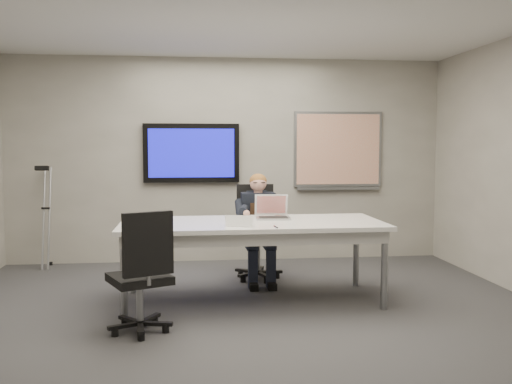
{
  "coord_description": "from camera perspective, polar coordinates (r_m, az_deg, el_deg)",
  "views": [
    {
      "loc": [
        -0.49,
        -4.89,
        1.61
      ],
      "look_at": [
        0.17,
        1.06,
        1.12
      ],
      "focal_mm": 40.0,
      "sensor_mm": 36.0,
      "label": 1
    }
  ],
  "objects": [
    {
      "name": "floor",
      "position": [
        5.17,
        -0.62,
        -13.42
      ],
      "size": [
        6.0,
        6.0,
        0.02
      ],
      "primitive_type": "cube",
      "color": "#353538",
      "rests_on": "ground"
    },
    {
      "name": "ceiling",
      "position": [
        5.05,
        -0.65,
        18.35
      ],
      "size": [
        6.0,
        6.0,
        0.02
      ],
      "primitive_type": "cube",
      "color": "silver",
      "rests_on": "wall_back"
    },
    {
      "name": "wall_back",
      "position": [
        7.9,
        -2.83,
        3.2
      ],
      "size": [
        6.0,
        0.02,
        2.8
      ],
      "primitive_type": "cube",
      "color": "gray",
      "rests_on": "ground"
    },
    {
      "name": "wall_front",
      "position": [
        1.96,
        8.24,
        -1.45
      ],
      "size": [
        6.0,
        0.02,
        2.8
      ],
      "primitive_type": "cube",
      "color": "gray",
      "rests_on": "ground"
    },
    {
      "name": "conference_table",
      "position": [
        5.86,
        -0.4,
        -3.89
      ],
      "size": [
        2.69,
        1.14,
        0.83
      ],
      "rotation": [
        0.0,
        0.0,
        0.01
      ],
      "color": "white",
      "rests_on": "ground"
    },
    {
      "name": "tv_display",
      "position": [
        7.83,
        -6.47,
        3.89
      ],
      "size": [
        1.3,
        0.09,
        0.8
      ],
      "color": "black",
      "rests_on": "wall_back"
    },
    {
      "name": "whiteboard",
      "position": [
        8.12,
        8.19,
        4.12
      ],
      "size": [
        1.25,
        0.08,
        1.1
      ],
      "color": "gray",
      "rests_on": "wall_back"
    },
    {
      "name": "office_chair_far",
      "position": [
        6.92,
        0.1,
        -5.75
      ],
      "size": [
        0.55,
        0.55,
        1.13
      ],
      "rotation": [
        0.0,
        0.0,
        0.02
      ],
      "color": "black",
      "rests_on": "ground"
    },
    {
      "name": "office_chair_near",
      "position": [
        5.03,
        -11.37,
        -10.09
      ],
      "size": [
        0.67,
        0.67,
        1.06
      ],
      "rotation": [
        0.0,
        0.0,
        3.57
      ],
      "color": "black",
      "rests_on": "ground"
    },
    {
      "name": "seated_person",
      "position": [
        6.65,
        0.36,
        -4.77
      ],
      "size": [
        0.39,
        0.68,
        1.27
      ],
      "rotation": [
        0.0,
        0.0,
        0.01
      ],
      "color": "#202536",
      "rests_on": "office_chair_far"
    },
    {
      "name": "crutch",
      "position": [
        7.94,
        -20.22,
        -2.23
      ],
      "size": [
        0.25,
        0.71,
        1.43
      ],
      "primitive_type": null,
      "rotation": [
        -0.23,
        0.0,
        0.09
      ],
      "color": "#A0A2A7",
      "rests_on": "ground"
    },
    {
      "name": "laptop",
      "position": [
        6.12,
        1.65,
        -2.05
      ],
      "size": [
        0.37,
        0.35,
        0.25
      ],
      "rotation": [
        0.0,
        0.0,
        -0.06
      ],
      "color": "#B7B7B9",
      "rests_on": "conference_table"
    },
    {
      "name": "name_tent",
      "position": [
        5.52,
        -1.74,
        -2.89
      ],
      "size": [
        0.27,
        0.15,
        0.11
      ],
      "primitive_type": null,
      "rotation": [
        0.0,
        0.0,
        -0.31
      ],
      "color": "white",
      "rests_on": "conference_table"
    },
    {
      "name": "pen",
      "position": [
        5.44,
        2.0,
        -3.5
      ],
      "size": [
        0.02,
        0.14,
        0.01
      ],
      "primitive_type": "cylinder",
      "rotation": [
        0.0,
        1.57,
        1.68
      ],
      "color": "black",
      "rests_on": "conference_table"
    }
  ]
}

